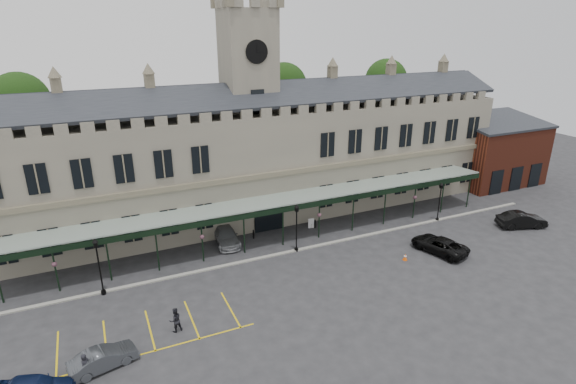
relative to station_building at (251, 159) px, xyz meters
name	(u,v)px	position (x,y,z in m)	size (l,w,h in m)	color
ground	(317,280)	(0.00, -15.91, -6.47)	(140.00, 140.00, 0.00)	#27272A
station_building	(251,159)	(0.00, 0.00, 0.00)	(60.00, 10.36, 17.30)	#6D685A
clock_tower	(249,99)	(0.00, 0.09, 6.64)	(5.60, 5.60, 24.80)	#6D685A
canopy	(282,222)	(0.00, -8.45, -4.06)	(50.00, 4.10, 4.30)	#8C9E93
brick_annex	(494,152)	(34.00, -2.94, -2.31)	(12.40, 8.36, 9.23)	#602417
kerb	(290,252)	(0.00, -10.41, -6.41)	(60.00, 0.40, 0.12)	gray
parking_markings	(151,334)	(-14.00, -17.41, -6.47)	(16.00, 6.00, 0.01)	gold
tree_behind_left	(21,103)	(-22.00, 9.09, 6.35)	(6.00, 6.00, 16.00)	#332314
tree_behind_mid	(284,87)	(8.00, 9.09, 6.35)	(6.00, 6.00, 16.00)	#332314
tree_behind_right	(386,81)	(24.00, 9.09, 6.35)	(6.00, 6.00, 16.00)	#332314
lamp_post_left	(98,262)	(-16.74, -10.68, -3.50)	(0.47, 0.47, 5.01)	black
lamp_post_mid	(297,224)	(0.64, -10.44, -3.57)	(0.46, 0.46, 4.89)	black
lamp_post_right	(440,198)	(17.97, -10.44, -3.79)	(0.43, 0.43, 4.52)	black
traffic_cone	(405,257)	(9.07, -16.18, -6.16)	(0.39, 0.39, 0.63)	#EC5107
sign_board	(311,223)	(4.32, -6.35, -5.93)	(0.64, 0.16, 1.11)	black
bollard_left	(253,234)	(-2.18, -6.18, -6.01)	(0.16, 0.16, 0.91)	black
bollard_right	(315,224)	(4.70, -6.50, -6.00)	(0.16, 0.16, 0.93)	black
car_left_b	(103,359)	(-17.18, -19.58, -5.78)	(1.46, 4.18, 1.38)	#3B3E43
car_taxi	(226,236)	(-5.00, -5.91, -5.70)	(2.15, 5.28, 1.53)	gray
car_van	(439,245)	(13.00, -16.21, -5.71)	(2.50, 5.43, 1.51)	black
car_right_b	(522,220)	(25.00, -15.44, -5.63)	(1.78, 5.10, 1.68)	black
person_a	(86,367)	(-18.16, -20.28, -5.53)	(0.68, 0.45, 1.87)	black
person_b	(175,320)	(-12.30, -17.80, -5.54)	(0.90, 0.70, 1.86)	black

